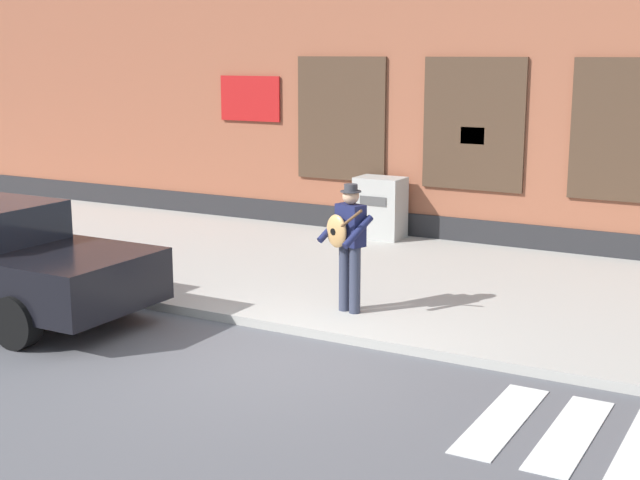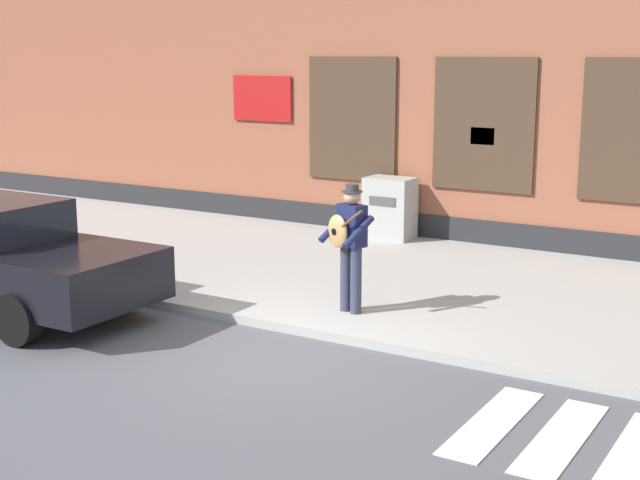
% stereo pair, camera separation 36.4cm
% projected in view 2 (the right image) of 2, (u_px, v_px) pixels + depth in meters
% --- Properties ---
extents(ground_plane, '(160.00, 160.00, 0.00)m').
position_uv_depth(ground_plane, '(266.00, 357.00, 10.45)').
color(ground_plane, '#56565B').
extents(sidewalk, '(28.00, 5.93, 0.12)m').
position_uv_depth(sidewalk, '(408.00, 282.00, 13.66)').
color(sidewalk, '#ADAAA3').
rests_on(sidewalk, ground).
extents(building_backdrop, '(28.00, 4.06, 7.13)m').
position_uv_depth(building_backdrop, '(524.00, 50.00, 17.09)').
color(building_backdrop, '#99563D').
rests_on(building_backdrop, ground).
extents(busker, '(0.72, 0.67, 1.72)m').
position_uv_depth(busker, '(349.00, 240.00, 11.66)').
color(busker, '#33384C').
rests_on(busker, sidewalk).
extents(utility_box, '(0.87, 0.62, 1.14)m').
position_uv_depth(utility_box, '(390.00, 208.00, 16.45)').
color(utility_box, '#ADADA8').
rests_on(utility_box, sidewalk).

